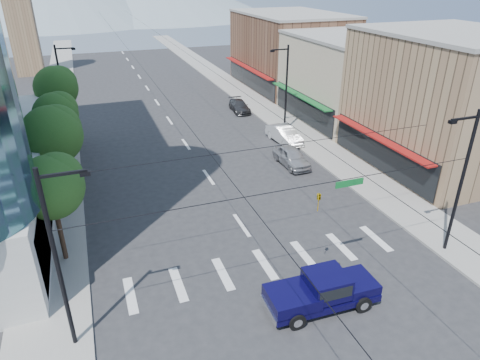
{
  "coord_description": "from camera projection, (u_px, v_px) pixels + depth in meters",
  "views": [
    {
      "loc": [
        -8.6,
        -17.16,
        15.59
      ],
      "look_at": [
        0.19,
        6.86,
        3.0
      ],
      "focal_mm": 32.0,
      "sensor_mm": 36.0,
      "label": 1
    }
  ],
  "objects": [
    {
      "name": "ground",
      "position": [
        279.0,
        279.0,
        23.99
      ],
      "size": [
        160.0,
        160.0,
        0.0
      ],
      "primitive_type": "plane",
      "color": "#28282B",
      "rests_on": "ground"
    },
    {
      "name": "sidewalk_left",
      "position": [
        59.0,
        107.0,
        53.96
      ],
      "size": [
        4.0,
        120.0,
        0.15
      ],
      "primitive_type": "cube",
      "color": "gray",
      "rests_on": "ground"
    },
    {
      "name": "sidewalk_right",
      "position": [
        238.0,
        90.0,
        61.36
      ],
      "size": [
        4.0,
        120.0,
        0.15
      ],
      "primitive_type": "cube",
      "color": "gray",
      "rests_on": "ground"
    },
    {
      "name": "shop_near",
      "position": [
        447.0,
        103.0,
        36.16
      ],
      "size": [
        12.0,
        14.0,
        11.0
      ],
      "primitive_type": "cube",
      "color": "#8C6B4C",
      "rests_on": "ground"
    },
    {
      "name": "shop_mid",
      "position": [
        352.0,
        79.0,
        48.4
      ],
      "size": [
        12.0,
        14.0,
        9.0
      ],
      "primitive_type": "cube",
      "color": "tan",
      "rests_on": "ground"
    },
    {
      "name": "shop_far",
      "position": [
        290.0,
        52.0,
        61.66
      ],
      "size": [
        12.0,
        18.0,
        10.0
      ],
      "primitive_type": "cube",
      "color": "brown",
      "rests_on": "ground"
    },
    {
      "name": "clock_tower",
      "position": [
        18.0,
        5.0,
        66.44
      ],
      "size": [
        4.8,
        4.8,
        20.4
      ],
      "color": "#8C6B4C",
      "rests_on": "ground"
    },
    {
      "name": "tree_near",
      "position": [
        53.0,
        184.0,
        23.51
      ],
      "size": [
        3.65,
        3.64,
        6.71
      ],
      "color": "black",
      "rests_on": "ground"
    },
    {
      "name": "tree_midnear",
      "position": [
        54.0,
        133.0,
        29.14
      ],
      "size": [
        4.09,
        4.09,
        7.52
      ],
      "color": "black",
      "rests_on": "ground"
    },
    {
      "name": "tree_midfar",
      "position": [
        57.0,
        113.0,
        35.31
      ],
      "size": [
        3.65,
        3.64,
        6.71
      ],
      "color": "black",
      "rests_on": "ground"
    },
    {
      "name": "tree_far",
      "position": [
        57.0,
        86.0,
        40.94
      ],
      "size": [
        4.09,
        4.09,
        7.52
      ],
      "color": "black",
      "rests_on": "ground"
    },
    {
      "name": "signal_rig",
      "position": [
        294.0,
        216.0,
        21.16
      ],
      "size": [
        21.8,
        0.2,
        9.0
      ],
      "color": "black",
      "rests_on": "ground"
    },
    {
      "name": "lamp_pole_nw",
      "position": [
        63.0,
        86.0,
        43.8
      ],
      "size": [
        2.0,
        0.25,
        9.0
      ],
      "color": "black",
      "rests_on": "ground"
    },
    {
      "name": "lamp_pole_ne",
      "position": [
        285.0,
        86.0,
        43.64
      ],
      "size": [
        2.0,
        0.25,
        9.0
      ],
      "color": "black",
      "rests_on": "ground"
    },
    {
      "name": "pickup_truck",
      "position": [
        322.0,
        290.0,
        21.6
      ],
      "size": [
        5.93,
        2.43,
        1.99
      ],
      "rotation": [
        0.0,
        0.0,
        -0.03
      ],
      "color": "#0A0735",
      "rests_on": "ground"
    },
    {
      "name": "pedestrian",
      "position": [
        336.0,
        276.0,
        22.81
      ],
      "size": [
        0.54,
        0.72,
        1.8
      ],
      "primitive_type": "imported",
      "rotation": [
        0.0,
        0.0,
        1.4
      ],
      "color": "black",
      "rests_on": "ground"
    },
    {
      "name": "parked_car_near",
      "position": [
        291.0,
        157.0,
        37.67
      ],
      "size": [
        1.97,
        4.75,
        1.61
      ],
      "primitive_type": "imported",
      "rotation": [
        0.0,
        0.0,
        0.01
      ],
      "color": "#9E9EA2",
      "rests_on": "ground"
    },
    {
      "name": "parked_car_mid",
      "position": [
        284.0,
        135.0,
        42.66
      ],
      "size": [
        2.16,
        5.11,
        1.64
      ],
      "primitive_type": "imported",
      "rotation": [
        0.0,
        0.0,
        0.09
      ],
      "color": "white",
      "rests_on": "ground"
    },
    {
      "name": "parked_car_far",
      "position": [
        239.0,
        106.0,
        52.13
      ],
      "size": [
        2.22,
        4.74,
        1.34
      ],
      "primitive_type": "imported",
      "rotation": [
        0.0,
        0.0,
        -0.08
      ],
      "color": "#2F2E31",
      "rests_on": "ground"
    }
  ]
}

